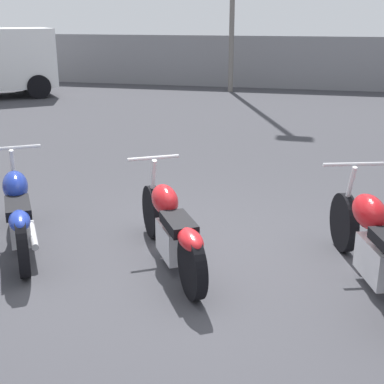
{
  "coord_description": "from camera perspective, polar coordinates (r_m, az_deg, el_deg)",
  "views": [
    {
      "loc": [
        1.25,
        -4.79,
        2.37
      ],
      "look_at": [
        0.0,
        0.26,
        0.65
      ],
      "focal_mm": 50.0,
      "sensor_mm": 36.0,
      "label": 1
    }
  ],
  "objects": [
    {
      "name": "ground_plane",
      "position": [
        5.49,
        -0.65,
        -7.28
      ],
      "size": [
        60.0,
        60.0,
        0.0
      ],
      "primitive_type": "plane",
      "color": "#38383D"
    },
    {
      "name": "fence_back",
      "position": [
        18.61,
        10.32,
        13.4
      ],
      "size": [
        40.0,
        0.04,
        1.72
      ],
      "color": "gray",
      "rests_on": "ground_plane"
    },
    {
      "name": "motorcycle_slot_1",
      "position": [
        5.9,
        -18.04,
        -1.98
      ],
      "size": [
        1.21,
        1.74,
        0.97
      ],
      "rotation": [
        0.0,
        0.0,
        0.58
      ],
      "color": "black",
      "rests_on": "ground_plane"
    },
    {
      "name": "motorcycle_slot_2",
      "position": [
        5.24,
        -2.22,
        -3.84
      ],
      "size": [
        1.15,
        1.78,
        0.95
      ],
      "rotation": [
        0.0,
        0.0,
        0.56
      ],
      "color": "black",
      "rests_on": "ground_plane"
    },
    {
      "name": "motorcycle_slot_3",
      "position": [
        5.08,
        19.11,
        -5.36
      ],
      "size": [
        0.9,
        2.11,
        0.99
      ],
      "rotation": [
        0.0,
        0.0,
        0.32
      ],
      "color": "black",
      "rests_on": "ground_plane"
    }
  ]
}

